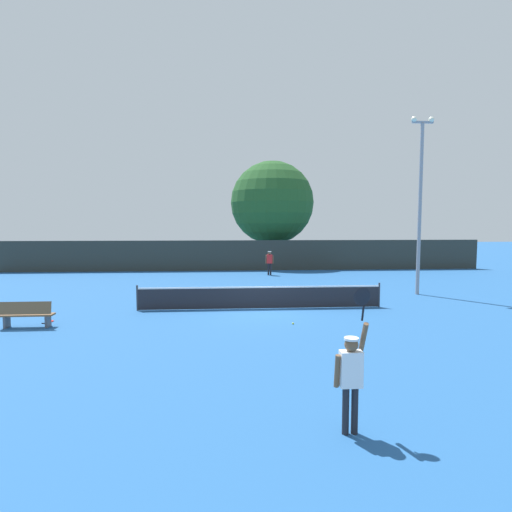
% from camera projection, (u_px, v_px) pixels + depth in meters
% --- Properties ---
extents(ground_plane, '(120.00, 120.00, 0.00)m').
position_uv_depth(ground_plane, '(261.00, 309.00, 17.46)').
color(ground_plane, '#235693').
extents(tennis_net, '(10.47, 0.08, 1.07)m').
position_uv_depth(tennis_net, '(261.00, 297.00, 17.42)').
color(tennis_net, '#232328').
rests_on(tennis_net, ground).
extents(perimeter_fence, '(37.26, 0.12, 2.35)m').
position_uv_depth(perimeter_fence, '(246.00, 255.00, 31.54)').
color(perimeter_fence, '#2D332D').
rests_on(perimeter_fence, ground).
extents(player_serving, '(0.67, 0.40, 2.56)m').
position_uv_depth(player_serving, '(351.00, 370.00, 7.01)').
color(player_serving, white).
rests_on(player_serving, ground).
extents(player_receiving, '(0.57, 0.25, 1.69)m').
position_uv_depth(player_receiving, '(270.00, 261.00, 28.70)').
color(player_receiving, red).
rests_on(player_receiving, ground).
extents(tennis_ball, '(0.07, 0.07, 0.07)m').
position_uv_depth(tennis_ball, '(293.00, 323.00, 14.75)').
color(tennis_ball, '#CCE033').
rests_on(tennis_ball, ground).
extents(spare_racket, '(0.28, 0.52, 0.04)m').
position_uv_depth(spare_racket, '(49.00, 321.00, 15.12)').
color(spare_racket, black).
rests_on(spare_racket, ground).
extents(courtside_bench, '(1.80, 0.44, 0.95)m').
position_uv_depth(courtside_bench, '(26.00, 314.00, 14.22)').
color(courtside_bench, brown).
rests_on(courtside_bench, ground).
extents(light_pole, '(1.18, 0.28, 8.97)m').
position_uv_depth(light_pole, '(420.00, 196.00, 20.61)').
color(light_pole, gray).
rests_on(light_pole, ground).
extents(large_tree, '(7.11, 7.11, 8.99)m').
position_uv_depth(large_tree, '(272.00, 203.00, 35.09)').
color(large_tree, brown).
rests_on(large_tree, ground).
extents(parked_car_near, '(2.48, 4.43, 1.69)m').
position_uv_depth(parked_car_near, '(262.00, 253.00, 39.16)').
color(parked_car_near, red).
rests_on(parked_car_near, ground).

